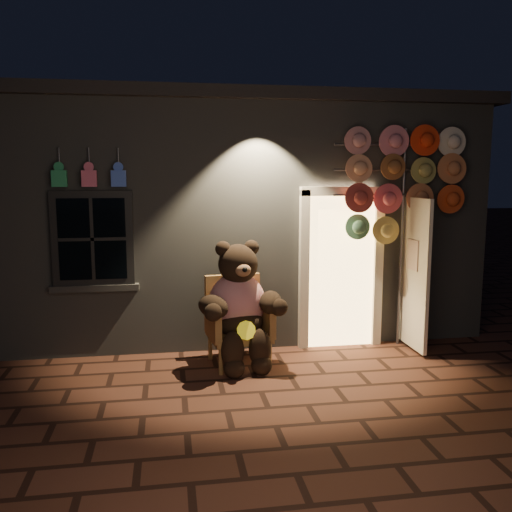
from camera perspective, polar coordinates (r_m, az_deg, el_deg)
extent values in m
plane|color=#522C1F|center=(6.09, 0.56, -14.11)|extent=(60.00, 60.00, 0.00)
cube|color=slate|center=(9.61, -3.49, 4.37)|extent=(7.00, 5.00, 3.30)
cube|color=black|center=(9.64, -3.58, 14.68)|extent=(7.30, 5.30, 0.16)
cube|color=black|center=(7.10, -16.79, 1.75)|extent=(1.00, 0.10, 1.20)
cube|color=black|center=(7.07, -16.83, 1.73)|extent=(0.82, 0.06, 1.02)
cube|color=slate|center=(7.20, -16.58, -3.23)|extent=(1.10, 0.14, 0.08)
cube|color=#FFC972|center=(7.50, 8.85, -1.51)|extent=(0.92, 0.10, 2.10)
cube|color=beige|center=(7.32, 5.07, -1.69)|extent=(0.12, 0.12, 2.20)
cube|color=beige|center=(7.64, 12.66, -1.43)|extent=(0.12, 0.12, 2.20)
cube|color=beige|center=(7.35, 9.14, 6.76)|extent=(1.16, 0.12, 0.12)
cube|color=beige|center=(7.48, 16.32, -1.77)|extent=(0.05, 0.80, 2.00)
cube|color=#258752|center=(7.04, -19.99, 7.67)|extent=(0.18, 0.07, 0.20)
cylinder|color=#59595E|center=(7.10, -20.01, 9.69)|extent=(0.02, 0.02, 0.25)
cube|color=#D15674|center=(6.98, -17.15, 7.80)|extent=(0.18, 0.07, 0.20)
cylinder|color=#59595E|center=(7.04, -17.17, 9.84)|extent=(0.02, 0.02, 0.25)
cube|color=blue|center=(6.94, -14.26, 7.91)|extent=(0.18, 0.07, 0.20)
cylinder|color=#59595E|center=(7.01, -14.29, 9.96)|extent=(0.02, 0.02, 0.25)
cube|color=olive|center=(6.80, -1.80, -8.30)|extent=(0.80, 0.76, 0.10)
cube|color=olive|center=(6.99, -2.49, -4.82)|extent=(0.72, 0.18, 0.71)
cube|color=olive|center=(6.64, -4.57, -6.90)|extent=(0.17, 0.61, 0.41)
cube|color=olive|center=(6.82, 0.97, -6.47)|extent=(0.17, 0.61, 0.41)
cylinder|color=olive|center=(6.53, -3.73, -11.01)|extent=(0.05, 0.05, 0.33)
cylinder|color=olive|center=(6.69, 1.43, -10.50)|extent=(0.05, 0.05, 0.33)
cylinder|color=olive|center=(7.05, -4.84, -9.51)|extent=(0.05, 0.05, 0.33)
cylinder|color=olive|center=(7.20, -0.05, -9.10)|extent=(0.05, 0.05, 0.33)
ellipsoid|color=#B3131F|center=(6.74, -2.00, -4.93)|extent=(0.79, 0.67, 0.75)
ellipsoid|color=black|center=(6.72, -1.80, -6.93)|extent=(0.66, 0.58, 0.35)
sphere|color=black|center=(6.59, -1.90, -0.84)|extent=(0.55, 0.55, 0.48)
sphere|color=black|center=(6.55, -3.50, 0.76)|extent=(0.19, 0.19, 0.19)
sphere|color=black|center=(6.64, -0.50, 0.89)|extent=(0.19, 0.19, 0.19)
ellipsoid|color=brown|center=(6.39, -1.37, -1.52)|extent=(0.21, 0.16, 0.15)
ellipsoid|color=black|center=(6.43, -4.54, -5.33)|extent=(0.47, 0.56, 0.27)
ellipsoid|color=black|center=(6.62, 1.53, -4.90)|extent=(0.37, 0.54, 0.27)
ellipsoid|color=black|center=(6.46, -2.48, -9.93)|extent=(0.27, 0.27, 0.47)
ellipsoid|color=black|center=(6.55, 0.41, -9.65)|extent=(0.27, 0.27, 0.47)
sphere|color=black|center=(6.46, -2.33, -11.69)|extent=(0.25, 0.25, 0.25)
sphere|color=black|center=(6.55, 0.58, -11.40)|extent=(0.25, 0.25, 0.25)
cylinder|color=yellow|center=(6.43, -1.03, -7.83)|extent=(0.24, 0.13, 0.22)
cylinder|color=#59595E|center=(7.64, 15.08, 1.74)|extent=(0.04, 0.04, 2.96)
cylinder|color=#59595E|center=(7.46, 13.17, 11.34)|extent=(1.31, 0.03, 0.03)
cylinder|color=#59595E|center=(7.45, 13.09, 8.82)|extent=(1.31, 0.03, 0.03)
cylinder|color=#59595E|center=(7.45, 13.00, 6.29)|extent=(1.31, 0.03, 0.03)
cylinder|color=tan|center=(7.28, 10.76, 11.92)|extent=(0.37, 0.11, 0.38)
cylinder|color=#D87784|center=(7.41, 14.10, 11.75)|extent=(0.37, 0.11, 0.38)
cylinder|color=red|center=(7.57, 17.30, 11.56)|extent=(0.37, 0.11, 0.38)
cylinder|color=beige|center=(7.82, 20.03, 11.32)|extent=(0.37, 0.11, 0.38)
cylinder|color=tan|center=(7.24, 10.76, 8.90)|extent=(0.37, 0.11, 0.38)
cylinder|color=brown|center=(7.37, 14.08, 8.79)|extent=(0.37, 0.11, 0.38)
cylinder|color=#A49E4F|center=(7.61, 16.97, 8.66)|extent=(0.37, 0.11, 0.38)
cylinder|color=#D47846|center=(7.78, 20.00, 8.51)|extent=(0.37, 0.11, 0.38)
cylinder|color=#A83A34|center=(7.22, 10.76, 5.86)|extent=(0.37, 0.11, 0.38)
cylinder|color=#DD525F|center=(7.43, 13.79, 5.84)|extent=(0.37, 0.11, 0.38)
cylinder|color=#BE6B40|center=(7.59, 16.94, 5.76)|extent=(0.37, 0.11, 0.38)
cylinder|color=#DB471C|center=(7.76, 19.96, 5.68)|extent=(0.37, 0.11, 0.38)
cylinder|color=#528861|center=(7.30, 10.51, 2.88)|extent=(0.37, 0.11, 0.38)
cylinder|color=#E9CF64|center=(7.43, 13.78, 2.87)|extent=(0.37, 0.11, 0.38)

